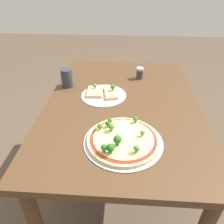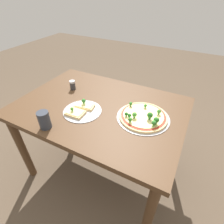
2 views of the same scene
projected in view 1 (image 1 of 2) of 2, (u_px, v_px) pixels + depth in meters
ground_plane at (120, 184)px, 1.62m from camera, size 8.00×8.00×0.00m
dining_table at (122, 116)px, 1.27m from camera, size 1.19×0.84×0.72m
pizza_tray_whole at (123, 140)px, 0.94m from camera, size 0.34×0.34×0.07m
pizza_tray_slice at (103, 93)px, 1.28m from camera, size 0.26×0.26×0.06m
drinking_cup at (67, 78)px, 1.34m from camera, size 0.07×0.07×0.11m
condiment_shaker at (140, 73)px, 1.45m from camera, size 0.05×0.05×0.07m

